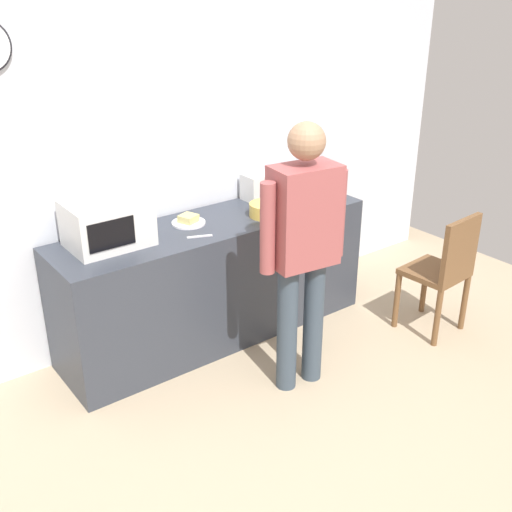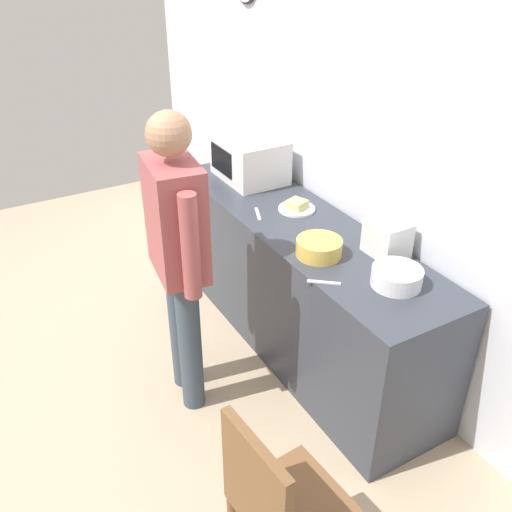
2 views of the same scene
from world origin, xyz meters
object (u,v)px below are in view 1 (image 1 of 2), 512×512
Objects in this scene: salad_bowl at (267,210)px; wooden_chair at (444,269)px; toaster at (258,187)px; person_standing at (303,241)px; cereal_bowl at (298,192)px; fork_utensil at (305,214)px; spoon_utensil at (200,236)px; microwave at (107,223)px; sandwich_plate at (189,221)px.

wooden_chair is (0.97, -0.85, -0.42)m from salad_bowl.
person_standing is (-0.44, -1.03, 0.02)m from toaster.
cereal_bowl reaches higher than fork_utensil.
salad_bowl is 0.27× the size of wooden_chair.
cereal_bowl is at bearing 51.08° from person_standing.
toaster reaches higher than spoon_utensil.
salad_bowl is at bearing -9.84° from microwave.
fork_utensil is at bearing -81.21° from toaster.
microwave is 2.94× the size of spoon_utensil.
fork_utensil is at bearing -121.96° from cereal_bowl.
salad_bowl is 0.28m from fork_utensil.
toaster reaches higher than cereal_bowl.
wooden_chair is (0.73, -0.71, -0.38)m from fork_utensil.
cereal_bowl is 1.23m from wooden_chair.
cereal_bowl is 1.50× the size of fork_utensil.
sandwich_plate is 0.71m from toaster.
microwave reaches higher than wooden_chair.
wooden_chair is (1.25, -0.15, -0.49)m from person_standing.
toaster is (0.17, 0.33, 0.05)m from salad_bowl.
sandwich_plate is at bearing 144.94° from wooden_chair.
toaster reaches higher than sandwich_plate.
spoon_utensil is at bearing 173.53° from fork_utensil.
salad_bowl reaches higher than sandwich_plate.
fork_utensil is 1.09m from wooden_chair.
microwave is at bearing 153.46° from wooden_chair.
cereal_bowl reaches higher than sandwich_plate.
sandwich_plate reaches higher than fork_utensil.
cereal_bowl is 1.05m from spoon_utensil.
sandwich_plate is 1.88m from wooden_chair.
spoon_utensil is 1.80m from wooden_chair.
microwave is 1.24m from person_standing.
toaster is at bearing 25.84° from spoon_utensil.
toaster is 1.50m from wooden_chair.
microwave is 0.61m from sandwich_plate.
microwave is 2.14× the size of sandwich_plate.
fork_utensil is (0.77, -0.34, -0.02)m from sandwich_plate.
salad_bowl is (0.53, -0.20, 0.03)m from sandwich_plate.
cereal_bowl reaches higher than wooden_chair.
cereal_bowl is 1.50× the size of spoon_utensil.
spoon_utensil is (-0.83, 0.09, 0.00)m from fork_utensil.
sandwich_plate is 0.84m from fork_utensil.
salad_bowl is at bearing -158.74° from cereal_bowl.
sandwich_plate is (0.59, 0.01, -0.13)m from microwave.
person_standing is at bearing -64.34° from spoon_utensil.
cereal_bowl is at bearing -31.08° from toaster.
toaster reaches higher than fork_utensil.
salad_bowl is 1.14× the size of toaster.
fork_utensil is 0.78m from person_standing.
toaster is at bearing 5.81° from microwave.
microwave is 0.53× the size of wooden_chair.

